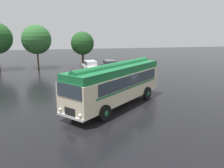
# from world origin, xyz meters

# --- Properties ---
(ground_plane) EXTENTS (120.00, 120.00, 0.00)m
(ground_plane) POSITION_xyz_m (0.00, 0.00, 0.00)
(ground_plane) COLOR black
(vintage_bus) EXTENTS (9.23, 8.44, 3.49)m
(vintage_bus) POSITION_xyz_m (-0.52, -0.35, 1.89)
(vintage_bus) COLOR beige
(vintage_bus) RESTS_ON ground
(car_near_left) EXTENTS (2.39, 4.40, 1.66)m
(car_near_left) POSITION_xyz_m (-0.67, 14.96, 0.85)
(car_near_left) COLOR silver
(car_near_left) RESTS_ON ground
(car_mid_left) EXTENTS (2.30, 4.36, 1.66)m
(car_mid_left) POSITION_xyz_m (2.22, 14.94, 0.85)
(car_mid_left) COLOR #4C5156
(car_mid_left) RESTS_ON ground
(tree_left_of_centre) EXTENTS (4.61, 4.61, 6.91)m
(tree_left_of_centre) POSITION_xyz_m (-8.63, 20.21, 4.60)
(tree_left_of_centre) COLOR #4C3823
(tree_left_of_centre) RESTS_ON ground
(tree_centre) EXTENTS (3.89, 3.89, 5.86)m
(tree_centre) POSITION_xyz_m (-1.38, 20.71, 3.86)
(tree_centre) COLOR #4C3823
(tree_centre) RESTS_ON ground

